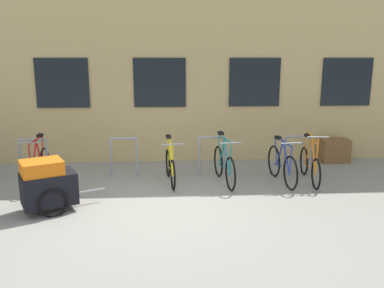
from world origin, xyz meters
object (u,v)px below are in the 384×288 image
Objects in this scene: bicycle_orange at (310,164)px; bicycle_red at (38,167)px; bicycle_yellow at (170,166)px; bicycle_blue at (282,165)px; bicycle_teal at (224,165)px; planter_box at (335,151)px; bike_trailer at (47,184)px.

bicycle_orange is 5.85m from bicycle_red.
bicycle_yellow is 2.42m from bicycle_blue.
bicycle_blue is 0.98× the size of bicycle_teal.
bicycle_blue is at bearing -139.62° from planter_box.
bike_trailer is at bearing -164.75° from bicycle_orange.
bicycle_yellow is at bearing 176.97° from bicycle_blue.
bicycle_orange is at bearing 3.87° from bicycle_blue.
bicycle_yellow is at bearing 176.29° from bicycle_teal.
bicycle_orange is 1.93m from planter_box.
bicycle_teal is at bearing -153.99° from planter_box.
bike_trailer is at bearing -145.15° from bicycle_yellow.
bicycle_teal reaches higher than bicycle_red.
bicycle_red reaches higher than bicycle_yellow.
bicycle_orange reaches higher than bicycle_blue.
bicycle_red is at bearing 112.87° from bike_trailer.
bike_trailer is (-4.58, -1.38, 0.10)m from bicycle_blue.
bicycle_orange is 1.89m from bicycle_teal.
planter_box is at bearing 11.48° from bicycle_red.
bicycle_red is (-5.22, 0.13, 0.00)m from bicycle_blue.
planter_box is (4.25, 1.43, -0.06)m from bicycle_yellow.
bicycle_blue is (-0.63, -0.04, 0.01)m from bicycle_orange.
bicycle_orange is 3.05m from bicycle_yellow.
planter_box is at bearing 18.61° from bicycle_yellow.
bicycle_red is at bearing 178.92° from bicycle_teal.
bicycle_orange is 5.41m from bike_trailer.
bicycle_orange is 1.00× the size of bicycle_red.
bicycle_orange is 1.19× the size of bike_trailer.
bike_trailer is 7.06m from planter_box.
bicycle_orange is 1.00× the size of bicycle_teal.
bicycle_blue is 0.98× the size of bicycle_red.
bicycle_teal reaches higher than bicycle_blue.
planter_box is at bearing 24.61° from bike_trailer.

